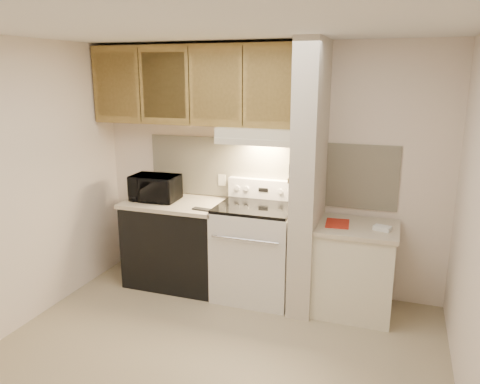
% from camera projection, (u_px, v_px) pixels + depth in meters
% --- Properties ---
extents(floor, '(3.60, 3.60, 0.00)m').
position_uv_depth(floor, '(212.00, 358.00, 3.73)').
color(floor, tan).
rests_on(floor, ground).
extents(ceiling, '(3.60, 3.60, 0.00)m').
position_uv_depth(ceiling, '(207.00, 27.00, 3.11)').
color(ceiling, white).
rests_on(ceiling, wall_back).
extents(wall_back, '(3.60, 2.50, 0.02)m').
position_uv_depth(wall_back, '(266.00, 169.00, 4.79)').
color(wall_back, '#F0DFCC').
rests_on(wall_back, floor).
extents(wall_left, '(0.02, 3.00, 2.50)m').
position_uv_depth(wall_left, '(15.00, 188.00, 3.99)').
color(wall_left, '#F0DFCC').
rests_on(wall_left, floor).
extents(backsplash, '(2.60, 0.02, 0.63)m').
position_uv_depth(backsplash, '(266.00, 170.00, 4.79)').
color(backsplash, '#EFE7C4').
rests_on(backsplash, wall_back).
extents(range_body, '(0.76, 0.65, 0.92)m').
position_uv_depth(range_body, '(256.00, 253.00, 4.67)').
color(range_body, silver).
rests_on(range_body, floor).
extents(oven_window, '(0.50, 0.01, 0.30)m').
position_uv_depth(oven_window, '(246.00, 261.00, 4.37)').
color(oven_window, black).
rests_on(oven_window, range_body).
extents(oven_handle, '(0.65, 0.02, 0.02)m').
position_uv_depth(oven_handle, '(244.00, 240.00, 4.28)').
color(oven_handle, silver).
rests_on(oven_handle, range_body).
extents(cooktop, '(0.74, 0.64, 0.03)m').
position_uv_depth(cooktop, '(256.00, 207.00, 4.56)').
color(cooktop, black).
rests_on(cooktop, range_body).
extents(range_backguard, '(0.76, 0.08, 0.20)m').
position_uv_depth(range_backguard, '(264.00, 189.00, 4.79)').
color(range_backguard, silver).
rests_on(range_backguard, range_body).
extents(range_display, '(0.10, 0.01, 0.04)m').
position_uv_depth(range_display, '(263.00, 190.00, 4.75)').
color(range_display, black).
rests_on(range_display, range_backguard).
extents(range_knob_left_outer, '(0.05, 0.02, 0.05)m').
position_uv_depth(range_knob_left_outer, '(237.00, 188.00, 4.84)').
color(range_knob_left_outer, silver).
rests_on(range_knob_left_outer, range_backguard).
extents(range_knob_left_inner, '(0.05, 0.02, 0.05)m').
position_uv_depth(range_knob_left_inner, '(246.00, 189.00, 4.80)').
color(range_knob_left_inner, silver).
rests_on(range_knob_left_inner, range_backguard).
extents(range_knob_right_inner, '(0.05, 0.02, 0.05)m').
position_uv_depth(range_knob_right_inner, '(280.00, 191.00, 4.69)').
color(range_knob_right_inner, silver).
rests_on(range_knob_right_inner, range_backguard).
extents(range_knob_right_outer, '(0.05, 0.02, 0.05)m').
position_uv_depth(range_knob_right_outer, '(290.00, 192.00, 4.66)').
color(range_knob_right_outer, silver).
rests_on(range_knob_right_outer, range_backguard).
extents(dishwasher_front, '(1.00, 0.63, 0.87)m').
position_uv_depth(dishwasher_front, '(177.00, 244.00, 4.97)').
color(dishwasher_front, black).
rests_on(dishwasher_front, floor).
extents(left_countertop, '(1.04, 0.67, 0.04)m').
position_uv_depth(left_countertop, '(176.00, 203.00, 4.85)').
color(left_countertop, beige).
rests_on(left_countertop, dishwasher_front).
extents(spoon_rest, '(0.22, 0.09, 0.01)m').
position_uv_depth(spoon_rest, '(203.00, 209.00, 4.54)').
color(spoon_rest, black).
rests_on(spoon_rest, left_countertop).
extents(teal_jar, '(0.10, 0.10, 0.10)m').
position_uv_depth(teal_jar, '(156.00, 189.00, 5.15)').
color(teal_jar, '#265A57').
rests_on(teal_jar, left_countertop).
extents(outlet, '(0.08, 0.01, 0.12)m').
position_uv_depth(outlet, '(222.00, 180.00, 4.96)').
color(outlet, beige).
rests_on(outlet, backsplash).
extents(microwave, '(0.49, 0.34, 0.27)m').
position_uv_depth(microwave, '(155.00, 188.00, 4.87)').
color(microwave, black).
rests_on(microwave, left_countertop).
extents(partition_pillar, '(0.22, 0.70, 2.50)m').
position_uv_depth(partition_pillar, '(309.00, 179.00, 4.31)').
color(partition_pillar, beige).
rests_on(partition_pillar, floor).
extents(pillar_trim, '(0.01, 0.70, 0.04)m').
position_uv_depth(pillar_trim, '(297.00, 173.00, 4.34)').
color(pillar_trim, olive).
rests_on(pillar_trim, partition_pillar).
extents(knife_strip, '(0.02, 0.42, 0.04)m').
position_uv_depth(knife_strip, '(295.00, 172.00, 4.29)').
color(knife_strip, black).
rests_on(knife_strip, partition_pillar).
extents(knife_blade_a, '(0.01, 0.03, 0.16)m').
position_uv_depth(knife_blade_a, '(289.00, 187.00, 4.16)').
color(knife_blade_a, silver).
rests_on(knife_blade_a, knife_strip).
extents(knife_handle_a, '(0.02, 0.02, 0.10)m').
position_uv_depth(knife_handle_a, '(290.00, 170.00, 4.13)').
color(knife_handle_a, black).
rests_on(knife_handle_a, knife_strip).
extents(knife_blade_b, '(0.01, 0.04, 0.18)m').
position_uv_depth(knife_blade_b, '(291.00, 186.00, 4.24)').
color(knife_blade_b, silver).
rests_on(knife_blade_b, knife_strip).
extents(knife_handle_b, '(0.02, 0.02, 0.10)m').
position_uv_depth(knife_handle_b, '(292.00, 168.00, 4.20)').
color(knife_handle_b, black).
rests_on(knife_handle_b, knife_strip).
extents(knife_blade_c, '(0.01, 0.04, 0.20)m').
position_uv_depth(knife_blade_c, '(293.00, 185.00, 4.31)').
color(knife_blade_c, silver).
rests_on(knife_blade_c, knife_strip).
extents(knife_handle_c, '(0.02, 0.02, 0.10)m').
position_uv_depth(knife_handle_c, '(294.00, 167.00, 4.28)').
color(knife_handle_c, black).
rests_on(knife_handle_c, knife_strip).
extents(knife_blade_d, '(0.01, 0.04, 0.16)m').
position_uv_depth(knife_blade_d, '(295.00, 181.00, 4.38)').
color(knife_blade_d, silver).
rests_on(knife_blade_d, knife_strip).
extents(knife_handle_d, '(0.02, 0.02, 0.10)m').
position_uv_depth(knife_handle_d, '(296.00, 165.00, 4.35)').
color(knife_handle_d, black).
rests_on(knife_handle_d, knife_strip).
extents(knife_blade_e, '(0.01, 0.04, 0.18)m').
position_uv_depth(knife_blade_e, '(297.00, 180.00, 4.46)').
color(knife_blade_e, silver).
rests_on(knife_blade_e, knife_strip).
extents(knife_handle_e, '(0.02, 0.02, 0.10)m').
position_uv_depth(knife_handle_e, '(298.00, 164.00, 4.43)').
color(knife_handle_e, black).
rests_on(knife_handle_e, knife_strip).
extents(oven_mitt, '(0.03, 0.10, 0.24)m').
position_uv_depth(oven_mitt, '(299.00, 178.00, 4.52)').
color(oven_mitt, gray).
rests_on(oven_mitt, partition_pillar).
extents(right_cab_base, '(0.70, 0.60, 0.81)m').
position_uv_depth(right_cab_base, '(354.00, 271.00, 4.37)').
color(right_cab_base, beige).
rests_on(right_cab_base, floor).
extents(right_countertop, '(0.74, 0.64, 0.04)m').
position_uv_depth(right_countertop, '(357.00, 228.00, 4.27)').
color(right_countertop, beige).
rests_on(right_countertop, right_cab_base).
extents(red_folder, '(0.23, 0.30, 0.01)m').
position_uv_depth(red_folder, '(337.00, 223.00, 4.31)').
color(red_folder, '#B32616').
rests_on(red_folder, right_countertop).
extents(white_box, '(0.17, 0.13, 0.04)m').
position_uv_depth(white_box, '(382.00, 228.00, 4.14)').
color(white_box, white).
rests_on(white_box, right_countertop).
extents(range_hood, '(0.78, 0.44, 0.15)m').
position_uv_depth(range_hood, '(261.00, 135.00, 4.50)').
color(range_hood, beige).
rests_on(range_hood, upper_cabinets).
extents(hood_lip, '(0.78, 0.04, 0.06)m').
position_uv_depth(hood_lip, '(254.00, 142.00, 4.32)').
color(hood_lip, beige).
rests_on(hood_lip, range_hood).
extents(upper_cabinets, '(2.18, 0.33, 0.77)m').
position_uv_depth(upper_cabinets, '(196.00, 85.00, 4.65)').
color(upper_cabinets, olive).
rests_on(upper_cabinets, wall_back).
extents(cab_door_a, '(0.46, 0.01, 0.63)m').
position_uv_depth(cab_door_a, '(116.00, 85.00, 4.76)').
color(cab_door_a, olive).
rests_on(cab_door_a, upper_cabinets).
extents(cab_gap_a, '(0.01, 0.01, 0.73)m').
position_uv_depth(cab_gap_a, '(139.00, 85.00, 4.67)').
color(cab_gap_a, black).
rests_on(cab_gap_a, upper_cabinets).
extents(cab_door_b, '(0.46, 0.01, 0.63)m').
position_uv_depth(cab_door_b, '(164.00, 85.00, 4.59)').
color(cab_door_b, olive).
rests_on(cab_door_b, upper_cabinets).
extents(cab_gap_b, '(0.01, 0.01, 0.73)m').
position_uv_depth(cab_gap_b, '(189.00, 86.00, 4.50)').
color(cab_gap_b, black).
rests_on(cab_gap_b, upper_cabinets).
extents(cab_door_c, '(0.46, 0.01, 0.63)m').
position_uv_depth(cab_door_c, '(215.00, 86.00, 4.41)').
color(cab_door_c, olive).
rests_on(cab_door_c, upper_cabinets).
extents(cab_gap_c, '(0.01, 0.01, 0.73)m').
position_uv_depth(cab_gap_c, '(243.00, 86.00, 4.33)').
color(cab_gap_c, black).
rests_on(cab_gap_c, upper_cabinets).
extents(cab_door_d, '(0.46, 0.01, 0.63)m').
position_uv_depth(cab_door_d, '(271.00, 86.00, 4.24)').
color(cab_door_d, olive).
rests_on(cab_door_d, upper_cabinets).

